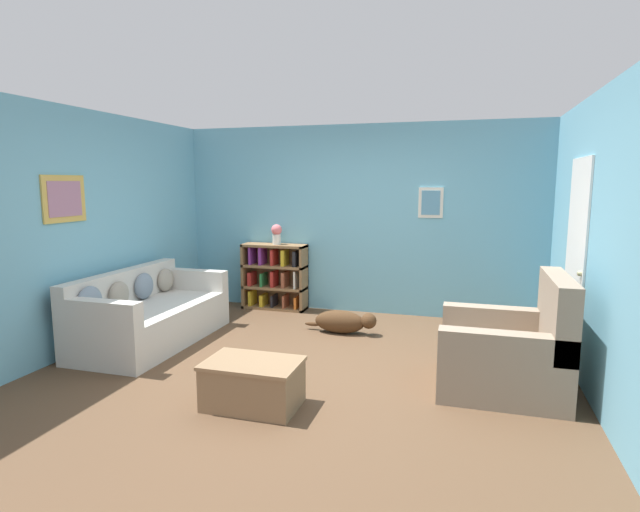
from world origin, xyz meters
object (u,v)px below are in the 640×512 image
recliner_chair (510,352)px  dog (343,322)px  bookshelf (275,276)px  coffee_table (253,382)px  couch (149,315)px  vase (277,233)px

recliner_chair → dog: size_ratio=1.15×
bookshelf → dog: size_ratio=1.04×
recliner_chair → coffee_table: size_ratio=1.36×
couch → vase: vase is taller
couch → bookshelf: 2.03m
bookshelf → couch: bearing=-113.7°
coffee_table → vase: (-0.97, 3.04, 0.90)m
couch → dog: (2.06, 0.95, -0.17)m
bookshelf → recliner_chair: bearing=-34.5°
couch → coffee_table: couch is taller
dog → bookshelf: bearing=143.8°
couch → coffee_table: bearing=-33.4°
couch → dog: size_ratio=2.11×
coffee_table → dog: size_ratio=0.85×
recliner_chair → dog: recliner_chair is taller
couch → dog: 2.27m
bookshelf → vase: bearing=-23.3°
recliner_chair → dog: (-1.80, 1.19, -0.20)m
recliner_chair → coffee_table: recliner_chair is taller
vase → couch: bearing=-115.1°
dog → coffee_table: bearing=-96.1°
recliner_chair → coffee_table: (-2.03, -0.96, -0.13)m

